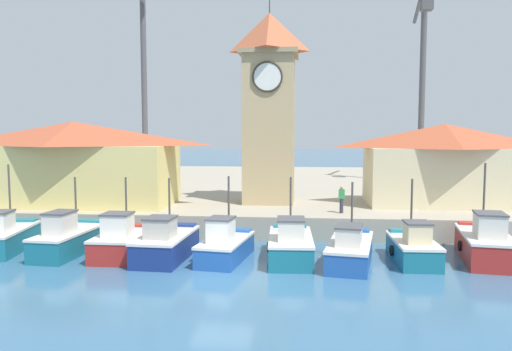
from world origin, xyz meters
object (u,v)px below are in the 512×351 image
Objects in this scene: fishing_boat_left_outer at (69,238)px; fishing_boat_left_inner at (123,241)px; fishing_boat_mid_left at (166,243)px; clock_tower at (269,104)px; port_crane_far at (144,93)px; fishing_boat_right_inner at (350,249)px; fishing_boat_far_left at (6,237)px; fishing_boat_center at (225,246)px; fishing_boat_right_outer at (413,248)px; dock_worker_near_tower at (342,199)px; fishing_boat_mid_right at (291,245)px; fishing_boat_far_right at (485,243)px; warehouse_left at (74,162)px; warehouse_right at (444,163)px; port_crane_near at (421,104)px.

fishing_boat_left_inner reaches higher than fishing_boat_left_outer.
fishing_boat_left_inner reaches higher than fishing_boat_mid_left.
port_crane_far is (-13.53, 15.32, 2.01)m from clock_tower.
fishing_boat_mid_left is 0.89× the size of fishing_boat_right_inner.
fishing_boat_far_left reaches higher than fishing_boat_center.
fishing_boat_mid_left is at bearing 179.96° from fishing_boat_right_inner.
fishing_boat_right_inner is at bearing -170.31° from fishing_boat_right_outer.
fishing_boat_right_inner is at bearing -2.25° from fishing_boat_far_left.
clock_tower is 8.72× the size of dock_worker_near_tower.
fishing_boat_center is 0.32× the size of clock_tower.
clock_tower reaches higher than fishing_boat_right_inner.
fishing_boat_right_outer is at bearing 2.45° from fishing_boat_mid_left.
fishing_boat_mid_right is at bearing 0.96° from fishing_boat_left_inner.
fishing_boat_mid_left is 2.96× the size of dock_worker_near_tower.
fishing_boat_far_right is 35.84m from port_crane_far.
fishing_boat_left_outer is at bearing 179.71° from fishing_boat_right_outer.
fishing_boat_left_outer is 20.27m from fishing_boat_far_right.
port_crane_far is 27.64m from dock_worker_near_tower.
fishing_boat_right_inner is 0.38× the size of clock_tower.
warehouse_left is 24.16m from warehouse_right.
fishing_boat_mid_right is 28.54m from port_crane_near.
fishing_boat_mid_left is 0.89× the size of fishing_boat_far_right.
dock_worker_near_tower is at bearing 22.28° from fishing_boat_left_outer.
fishing_boat_far_left is 0.89× the size of fishing_boat_far_right.
port_crane_near reaches higher than fishing_boat_far_left.
fishing_boat_mid_right is 0.23× the size of port_crane_far.
fishing_boat_far_left is 23.68m from fishing_boat_far_right.
fishing_boat_right_inner is 27.91m from port_crane_near.
port_crane_far is (-12.17, 25.70, 9.23)m from fishing_boat_center.
fishing_boat_right_inner is 0.41× the size of warehouse_left.
fishing_boat_mid_right is at bearing -178.84° from fishing_boat_right_outer.
fishing_boat_far_right is at bearing 5.15° from fishing_boat_center.
fishing_boat_left_outer is 13.87m from fishing_boat_right_inner.
warehouse_right is (17.89, 10.15, 3.27)m from fishing_boat_left_inner.
dock_worker_near_tower is at bearing -149.10° from warehouse_right.
clock_tower is (-10.91, 9.27, 7.11)m from fishing_boat_far_right.
dock_worker_near_tower is (11.01, 6.03, 1.42)m from fishing_boat_left_inner.
fishing_boat_left_inner is 0.22× the size of port_crane_near.
fishing_boat_right_outer is at bearing -111.85° from warehouse_right.
fishing_boat_left_outer is (3.41, -0.09, 0.01)m from fishing_boat_far_left.
fishing_boat_far_right is at bearing 10.07° from fishing_boat_right_outer.
fishing_boat_mid_right is at bearing -134.08° from warehouse_right.
warehouse_left is 17.39m from dock_worker_near_tower.
fishing_boat_mid_right is 0.38× the size of warehouse_left.
fishing_boat_far_right is (6.41, 1.12, 0.16)m from fishing_boat_right_inner.
fishing_boat_right_outer reaches higher than fishing_boat_mid_left.
fishing_boat_left_outer is 1.16× the size of fishing_boat_center.
port_crane_far is (-0.76, 25.03, 9.19)m from fishing_boat_far_left.
dock_worker_near_tower is at bearing -114.56° from port_crane_near.
dock_worker_near_tower is (13.90, 5.70, 1.42)m from fishing_boat_left_outer.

